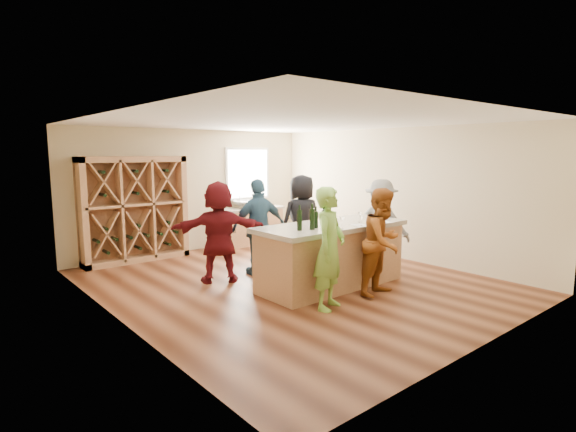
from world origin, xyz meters
TOP-DOWN VIEW (x-y plane):
  - floor at (0.00, 0.00)m, footprint 6.00×7.00m
  - ceiling at (0.00, 0.00)m, footprint 6.00×7.00m
  - wall_back at (0.00, 3.55)m, footprint 6.00×0.10m
  - wall_front at (0.00, -3.55)m, footprint 6.00×0.10m
  - wall_left at (-3.05, 0.00)m, footprint 0.10×7.00m
  - wall_right at (3.05, 0.00)m, footprint 0.10×7.00m
  - window_frame at (1.50, 3.47)m, footprint 1.30×0.06m
  - window_pane at (1.50, 3.44)m, footprint 1.18×0.01m
  - wine_rack at (-1.50, 3.27)m, footprint 2.20×0.45m
  - back_counter_base at (1.40, 3.20)m, footprint 1.60×0.58m
  - back_counter_top at (1.40, 3.20)m, footprint 1.70×0.62m
  - sink at (1.20, 3.20)m, footprint 0.54×0.54m
  - faucet at (1.20, 3.38)m, footprint 0.02×0.02m
  - tasting_counter_base at (0.38, -0.62)m, footprint 2.60×1.00m
  - tasting_counter_top at (0.38, -0.62)m, footprint 2.72×1.12m
  - wine_bottle_a at (-0.47, -0.76)m, footprint 0.09×0.09m
  - wine_bottle_b at (-0.27, -0.83)m, footprint 0.10×0.10m
  - wine_bottle_c at (-0.12, -0.76)m, footprint 0.09×0.09m
  - wine_bottle_d at (-0.03, -0.84)m, footprint 0.09×0.09m
  - wine_glass_a at (0.12, -1.10)m, footprint 0.08×0.08m
  - wine_glass_b at (0.59, -1.09)m, footprint 0.07×0.07m
  - wine_glass_c at (1.03, -1.09)m, footprint 0.08×0.08m
  - wine_glass_d at (0.88, -0.81)m, footprint 0.08×0.08m
  - wine_glass_e at (1.35, -0.89)m, footprint 0.08×0.08m
  - tasting_menu_a at (-0.00, -0.98)m, footprint 0.29×0.33m
  - tasting_menu_b at (0.62, -1.04)m, footprint 0.31×0.37m
  - tasting_menu_c at (1.21, -1.04)m, footprint 0.27×0.35m
  - person_near_left at (-0.45, -1.39)m, footprint 0.79×0.70m
  - person_near_right at (0.67, -1.48)m, footprint 0.90×0.59m
  - person_server at (2.01, -0.37)m, footprint 0.93×1.25m
  - person_far_mid at (-0.12, 0.78)m, footprint 1.14×0.74m
  - person_far_right at (0.97, 0.81)m, footprint 1.00×0.76m
  - person_far_left at (-0.96, 0.83)m, footprint 1.75×1.30m
  - wine_glass_f at (0.33, -0.42)m, footprint 0.07×0.07m

SIDE VIEW (x-z plane):
  - floor at x=0.00m, z-range -0.10..0.00m
  - back_counter_base at x=1.40m, z-range 0.00..0.86m
  - tasting_counter_base at x=0.38m, z-range 0.00..1.00m
  - person_near_right at x=0.67m, z-range 0.00..1.72m
  - person_server at x=2.01m, z-range 0.00..1.76m
  - back_counter_top at x=1.40m, z-range 0.86..0.92m
  - person_far_left at x=-0.96m, z-range 0.00..1.80m
  - person_far_mid at x=-0.12m, z-range 0.00..1.80m
  - person_near_left at x=-0.45m, z-range 0.00..1.80m
  - person_far_right at x=0.97m, z-range 0.00..1.84m
  - sink at x=1.20m, z-range 0.92..1.11m
  - tasting_counter_top at x=0.38m, z-range 1.00..1.08m
  - faucet at x=1.20m, z-range 0.92..1.22m
  - tasting_menu_a at x=0.00m, z-range 1.08..1.08m
  - tasting_menu_b at x=0.62m, z-range 1.08..1.08m
  - tasting_menu_c at x=1.21m, z-range 1.08..1.08m
  - wine_rack at x=-1.50m, z-range 0.00..2.20m
  - wine_glass_b at x=0.59m, z-range 1.08..1.24m
  - wine_glass_e at x=1.35m, z-range 1.08..1.24m
  - wine_glass_d at x=0.88m, z-range 1.08..1.25m
  - wine_glass_f at x=0.33m, z-range 1.08..1.26m
  - wine_glass_c at x=1.03m, z-range 1.08..1.26m
  - wine_glass_a at x=0.12m, z-range 1.08..1.28m
  - wine_bottle_c at x=-0.12m, z-range 1.08..1.35m
  - wine_bottle_d at x=-0.03m, z-range 1.08..1.37m
  - wine_bottle_a at x=-0.47m, z-range 1.08..1.40m
  - wine_bottle_b at x=-0.27m, z-range 1.08..1.41m
  - wall_back at x=0.00m, z-range 0.00..2.80m
  - wall_front at x=0.00m, z-range 0.00..2.80m
  - wall_left at x=-3.05m, z-range 0.00..2.80m
  - wall_right at x=3.05m, z-range 0.00..2.80m
  - window_frame at x=1.50m, z-range 1.10..2.40m
  - window_pane at x=1.50m, z-range 1.16..2.34m
  - ceiling at x=0.00m, z-range 2.80..2.90m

